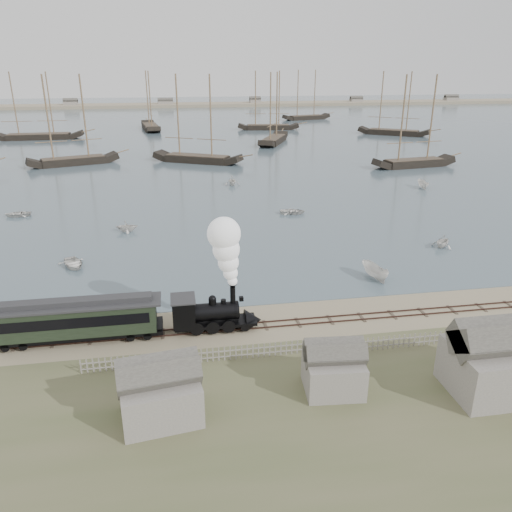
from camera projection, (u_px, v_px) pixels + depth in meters
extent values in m
plane|color=tan|center=(272.00, 314.00, 46.39)|extent=(600.00, 600.00, 0.00)
cube|color=#445761|center=(190.00, 122.00, 202.87)|extent=(600.00, 336.00, 0.06)
cube|color=#3E2822|center=(278.00, 326.00, 44.05)|extent=(120.00, 0.08, 0.12)
cube|color=#3E2822|center=(275.00, 321.00, 44.97)|extent=(120.00, 0.08, 0.12)
cube|color=#3A2F25|center=(277.00, 324.00, 44.54)|extent=(120.00, 1.80, 0.06)
cube|color=tan|center=(184.00, 107.00, 276.52)|extent=(500.00, 20.00, 1.80)
cube|color=black|center=(216.00, 322.00, 43.44)|extent=(7.07, 2.08, 0.26)
cylinder|color=black|center=(210.00, 312.00, 43.00)|extent=(4.37, 1.56, 1.56)
cube|color=black|center=(184.00, 312.00, 42.58)|extent=(1.87, 2.29, 2.39)
cube|color=#2C2C2E|center=(183.00, 299.00, 42.13)|extent=(2.08, 2.49, 0.12)
cylinder|color=black|center=(233.00, 296.00, 42.81)|extent=(0.46, 0.46, 1.66)
sphere|color=black|center=(212.00, 299.00, 42.60)|extent=(0.67, 0.67, 0.67)
cone|color=black|center=(253.00, 320.00, 43.99)|extent=(1.46, 2.08, 2.08)
cube|color=black|center=(241.00, 299.00, 43.05)|extent=(0.36, 0.36, 0.36)
cube|color=black|center=(80.00, 333.00, 41.69)|extent=(13.76, 2.26, 0.34)
cube|color=black|center=(77.00, 319.00, 41.19)|extent=(12.77, 2.46, 2.46)
cube|color=black|center=(75.00, 323.00, 39.96)|extent=(11.79, 0.06, 0.88)
cube|color=black|center=(80.00, 309.00, 42.25)|extent=(11.79, 0.06, 0.88)
cube|color=#2C2C2E|center=(75.00, 305.00, 40.73)|extent=(13.76, 2.65, 0.18)
cube|color=#2C2C2E|center=(75.00, 302.00, 40.63)|extent=(12.28, 1.18, 0.44)
imported|color=silver|center=(50.00, 327.00, 43.38)|extent=(3.87, 4.13, 0.70)
imported|color=silver|center=(73.00, 263.00, 56.98)|extent=(4.89, 4.27, 0.85)
imported|color=silver|center=(127.00, 226.00, 68.92)|extent=(2.63, 3.04, 1.58)
imported|color=silver|center=(374.00, 272.00, 53.72)|extent=(4.31, 2.56, 1.57)
imported|color=silver|center=(293.00, 211.00, 77.28)|extent=(3.53, 4.43, 0.82)
imported|color=silver|center=(443.00, 241.00, 63.02)|extent=(3.86, 3.94, 1.58)
imported|color=silver|center=(423.00, 184.00, 93.30)|extent=(3.83, 1.74, 1.43)
imported|color=silver|center=(18.00, 214.00, 76.05)|extent=(2.97, 3.98, 0.79)
imported|color=silver|center=(232.00, 181.00, 95.59)|extent=(3.47, 3.02, 1.77)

